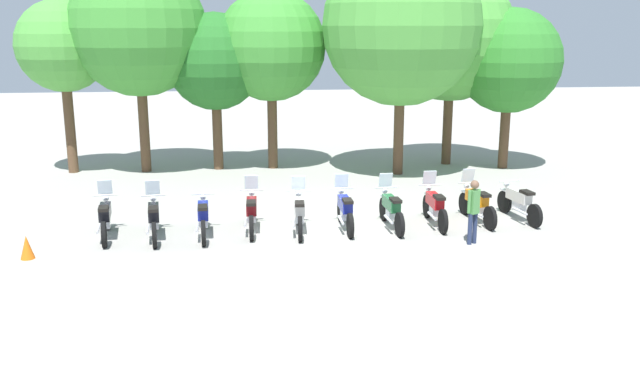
{
  "coord_description": "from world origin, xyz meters",
  "views": [
    {
      "loc": [
        -1.94,
        -17.05,
        5.22
      ],
      "look_at": [
        0.0,
        0.5,
        0.9
      ],
      "focal_mm": 38.19,
      "sensor_mm": 36.0,
      "label": 1
    }
  ],
  "objects_px": {
    "person_0": "(474,207)",
    "traffic_cone": "(27,247)",
    "motorcycle_1": "(154,218)",
    "motorcycle_9": "(519,202)",
    "motorcycle_2": "(203,217)",
    "tree_4": "(402,26)",
    "tree_1": "(138,28)",
    "tree_6": "(509,61)",
    "motorcycle_0": "(105,218)",
    "motorcycle_6": "(391,209)",
    "tree_0": "(63,47)",
    "motorcycle_8": "(477,203)",
    "tree_5": "(451,37)",
    "motorcycle_3": "(252,212)",
    "tree_2": "(215,62)",
    "motorcycle_5": "(345,210)",
    "motorcycle_7": "(435,206)",
    "tree_3": "(271,46)",
    "motorcycle_4": "(299,213)"
  },
  "relations": [
    {
      "from": "motorcycle_6",
      "to": "tree_5",
      "type": "height_order",
      "value": "tree_5"
    },
    {
      "from": "tree_0",
      "to": "tree_2",
      "type": "bearing_deg",
      "value": 0.35
    },
    {
      "from": "tree_4",
      "to": "motorcycle_5",
      "type": "bearing_deg",
      "value": -113.76
    },
    {
      "from": "motorcycle_6",
      "to": "tree_4",
      "type": "height_order",
      "value": "tree_4"
    },
    {
      "from": "motorcycle_4",
      "to": "tree_5",
      "type": "relative_size",
      "value": 0.3
    },
    {
      "from": "motorcycle_1",
      "to": "tree_4",
      "type": "height_order",
      "value": "tree_4"
    },
    {
      "from": "motorcycle_1",
      "to": "tree_4",
      "type": "bearing_deg",
      "value": -55.64
    },
    {
      "from": "tree_2",
      "to": "motorcycle_3",
      "type": "bearing_deg",
      "value": -82.05
    },
    {
      "from": "motorcycle_4",
      "to": "motorcycle_9",
      "type": "xyz_separation_m",
      "value": [
        6.12,
        0.48,
        -0.01
      ]
    },
    {
      "from": "motorcycle_6",
      "to": "person_0",
      "type": "xyz_separation_m",
      "value": [
        1.7,
        -1.55,
        0.41
      ]
    },
    {
      "from": "traffic_cone",
      "to": "tree_5",
      "type": "bearing_deg",
      "value": 37.36
    },
    {
      "from": "motorcycle_5",
      "to": "motorcycle_7",
      "type": "height_order",
      "value": "same"
    },
    {
      "from": "motorcycle_9",
      "to": "tree_4",
      "type": "bearing_deg",
      "value": 8.79
    },
    {
      "from": "tree_1",
      "to": "motorcycle_0",
      "type": "bearing_deg",
      "value": -89.36
    },
    {
      "from": "motorcycle_9",
      "to": "tree_0",
      "type": "bearing_deg",
      "value": 51.47
    },
    {
      "from": "motorcycle_3",
      "to": "tree_4",
      "type": "xyz_separation_m",
      "value": [
        5.35,
        6.53,
        4.7
      ]
    },
    {
      "from": "motorcycle_0",
      "to": "motorcycle_8",
      "type": "bearing_deg",
      "value": -95.49
    },
    {
      "from": "tree_6",
      "to": "tree_0",
      "type": "bearing_deg",
      "value": 176.57
    },
    {
      "from": "tree_0",
      "to": "traffic_cone",
      "type": "distance_m",
      "value": 10.68
    },
    {
      "from": "tree_1",
      "to": "tree_5",
      "type": "distance_m",
      "value": 11.4
    },
    {
      "from": "person_0",
      "to": "tree_4",
      "type": "relative_size",
      "value": 0.2
    },
    {
      "from": "motorcycle_6",
      "to": "tree_0",
      "type": "height_order",
      "value": "tree_0"
    },
    {
      "from": "motorcycle_0",
      "to": "motorcycle_9",
      "type": "relative_size",
      "value": 1.0
    },
    {
      "from": "motorcycle_1",
      "to": "motorcycle_8",
      "type": "bearing_deg",
      "value": -93.39
    },
    {
      "from": "traffic_cone",
      "to": "tree_4",
      "type": "bearing_deg",
      "value": 37.79
    },
    {
      "from": "motorcycle_8",
      "to": "motorcycle_9",
      "type": "height_order",
      "value": "motorcycle_8"
    },
    {
      "from": "person_0",
      "to": "traffic_cone",
      "type": "bearing_deg",
      "value": 61.13
    },
    {
      "from": "motorcycle_1",
      "to": "tree_0",
      "type": "relative_size",
      "value": 0.35
    },
    {
      "from": "tree_4",
      "to": "tree_6",
      "type": "height_order",
      "value": "tree_4"
    },
    {
      "from": "motorcycle_5",
      "to": "tree_3",
      "type": "bearing_deg",
      "value": 9.69
    },
    {
      "from": "motorcycle_8",
      "to": "tree_1",
      "type": "distance_m",
      "value": 13.4
    },
    {
      "from": "motorcycle_0",
      "to": "person_0",
      "type": "xyz_separation_m",
      "value": [
        9.05,
        -1.53,
        0.41
      ]
    },
    {
      "from": "motorcycle_1",
      "to": "motorcycle_9",
      "type": "relative_size",
      "value": 1.0
    },
    {
      "from": "motorcycle_4",
      "to": "motorcycle_6",
      "type": "distance_m",
      "value": 2.45
    },
    {
      "from": "motorcycle_4",
      "to": "tree_0",
      "type": "xyz_separation_m",
      "value": [
        -7.63,
        8.31,
        3.99
      ]
    },
    {
      "from": "tree_5",
      "to": "traffic_cone",
      "type": "bearing_deg",
      "value": -142.64
    },
    {
      "from": "motorcycle_5",
      "to": "motorcycle_6",
      "type": "distance_m",
      "value": 1.22
    },
    {
      "from": "motorcycle_0",
      "to": "tree_3",
      "type": "distance_m",
      "value": 10.25
    },
    {
      "from": "tree_1",
      "to": "traffic_cone",
      "type": "xyz_separation_m",
      "value": [
        -1.4,
        -9.61,
        -4.86
      ]
    },
    {
      "from": "motorcycle_0",
      "to": "motorcycle_5",
      "type": "xyz_separation_m",
      "value": [
        6.13,
        0.09,
        0.0
      ]
    },
    {
      "from": "motorcycle_7",
      "to": "tree_5",
      "type": "bearing_deg",
      "value": -18.66
    },
    {
      "from": "motorcycle_2",
      "to": "tree_4",
      "type": "relative_size",
      "value": 0.27
    },
    {
      "from": "traffic_cone",
      "to": "tree_3",
      "type": "bearing_deg",
      "value": 58.04
    },
    {
      "from": "motorcycle_4",
      "to": "traffic_cone",
      "type": "distance_m",
      "value": 6.56
    },
    {
      "from": "tree_2",
      "to": "tree_3",
      "type": "relative_size",
      "value": 0.88
    },
    {
      "from": "motorcycle_0",
      "to": "tree_2",
      "type": "distance_m",
      "value": 9.32
    },
    {
      "from": "person_0",
      "to": "tree_5",
      "type": "relative_size",
      "value": 0.22
    },
    {
      "from": "motorcycle_1",
      "to": "motorcycle_2",
      "type": "distance_m",
      "value": 1.23
    },
    {
      "from": "motorcycle_1",
      "to": "tree_1",
      "type": "height_order",
      "value": "tree_1"
    },
    {
      "from": "tree_1",
      "to": "tree_6",
      "type": "distance_m",
      "value": 13.38
    }
  ]
}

